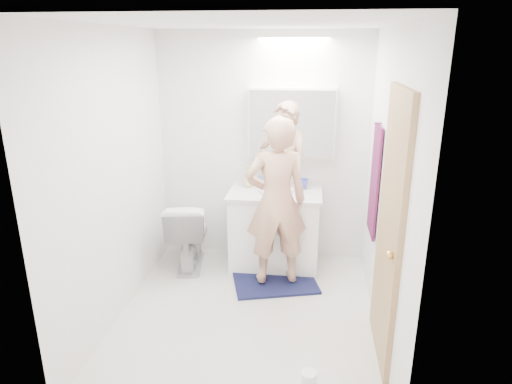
% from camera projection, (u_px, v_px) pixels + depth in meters
% --- Properties ---
extents(floor, '(2.50, 2.50, 0.00)m').
position_uv_depth(floor, '(247.00, 314.00, 3.97)').
color(floor, silver).
rests_on(floor, ground).
extents(ceiling, '(2.50, 2.50, 0.00)m').
position_uv_depth(ceiling, '(245.00, 23.00, 3.22)').
color(ceiling, white).
rests_on(ceiling, floor).
extents(wall_back, '(2.50, 0.00, 2.50)m').
position_uv_depth(wall_back, '(263.00, 149.00, 4.78)').
color(wall_back, white).
rests_on(wall_back, floor).
extents(wall_front, '(2.50, 0.00, 2.50)m').
position_uv_depth(wall_front, '(212.00, 252.00, 2.42)').
color(wall_front, white).
rests_on(wall_front, floor).
extents(wall_left, '(0.00, 2.50, 2.50)m').
position_uv_depth(wall_left, '(114.00, 179.00, 3.73)').
color(wall_left, white).
rests_on(wall_left, floor).
extents(wall_right, '(0.00, 2.50, 2.50)m').
position_uv_depth(wall_right, '(388.00, 189.00, 3.47)').
color(wall_right, white).
rests_on(wall_right, floor).
extents(vanity_cabinet, '(0.90, 0.55, 0.78)m').
position_uv_depth(vanity_cabinet, '(275.00, 231.00, 4.74)').
color(vanity_cabinet, white).
rests_on(vanity_cabinet, floor).
extents(countertop, '(0.95, 0.58, 0.04)m').
position_uv_depth(countertop, '(275.00, 194.00, 4.61)').
color(countertop, silver).
rests_on(countertop, vanity_cabinet).
extents(sink_basin, '(0.36, 0.36, 0.03)m').
position_uv_depth(sink_basin, '(275.00, 190.00, 4.63)').
color(sink_basin, silver).
rests_on(sink_basin, countertop).
extents(faucet, '(0.02, 0.02, 0.16)m').
position_uv_depth(faucet, '(277.00, 179.00, 4.79)').
color(faucet, silver).
rests_on(faucet, countertop).
extents(medicine_cabinet, '(0.88, 0.14, 0.70)m').
position_uv_depth(medicine_cabinet, '(292.00, 123.00, 4.58)').
color(medicine_cabinet, white).
rests_on(medicine_cabinet, wall_back).
extents(mirror_panel, '(0.84, 0.01, 0.66)m').
position_uv_depth(mirror_panel, '(291.00, 124.00, 4.50)').
color(mirror_panel, silver).
rests_on(mirror_panel, medicine_cabinet).
extents(toilet, '(0.51, 0.77, 0.74)m').
position_uv_depth(toilet, '(188.00, 233.00, 4.74)').
color(toilet, silver).
rests_on(toilet, floor).
extents(bath_rug, '(0.92, 0.74, 0.02)m').
position_uv_depth(bath_rug, '(275.00, 282.00, 4.48)').
color(bath_rug, '#17143F').
rests_on(bath_rug, floor).
extents(person, '(0.67, 0.53, 1.61)m').
position_uv_depth(person, '(276.00, 202.00, 4.22)').
color(person, tan).
rests_on(person, bath_rug).
extents(door, '(0.04, 0.80, 2.00)m').
position_uv_depth(door, '(390.00, 230.00, 3.20)').
color(door, tan).
rests_on(door, wall_right).
extents(door_knob, '(0.06, 0.06, 0.06)m').
position_uv_depth(door_knob, '(390.00, 255.00, 2.94)').
color(door_knob, gold).
rests_on(door_knob, door).
extents(towel, '(0.02, 0.42, 1.00)m').
position_uv_depth(towel, '(375.00, 181.00, 4.02)').
color(towel, black).
rests_on(towel, wall_right).
extents(towel_hook, '(0.07, 0.02, 0.02)m').
position_uv_depth(towel_hook, '(378.00, 122.00, 3.86)').
color(towel_hook, silver).
rests_on(towel_hook, wall_right).
extents(soap_bottle_a, '(0.12, 0.12, 0.24)m').
position_uv_depth(soap_bottle_a, '(248.00, 176.00, 4.75)').
color(soap_bottle_a, '#CDC484').
rests_on(soap_bottle_a, countertop).
extents(soap_bottle_b, '(0.10, 0.10, 0.16)m').
position_uv_depth(soap_bottle_b, '(263.00, 179.00, 4.77)').
color(soap_bottle_b, '#5578B7').
rests_on(soap_bottle_b, countertop).
extents(toothbrush_cup, '(0.14, 0.14, 0.10)m').
position_uv_depth(toothbrush_cup, '(303.00, 184.00, 4.71)').
color(toothbrush_cup, '#464ED3').
rests_on(toothbrush_cup, countertop).
extents(toilet_paper_roll, '(0.11, 0.11, 0.10)m').
position_uv_depth(toilet_paper_roll, '(309.00, 379.00, 3.13)').
color(toilet_paper_roll, white).
rests_on(toilet_paper_roll, floor).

